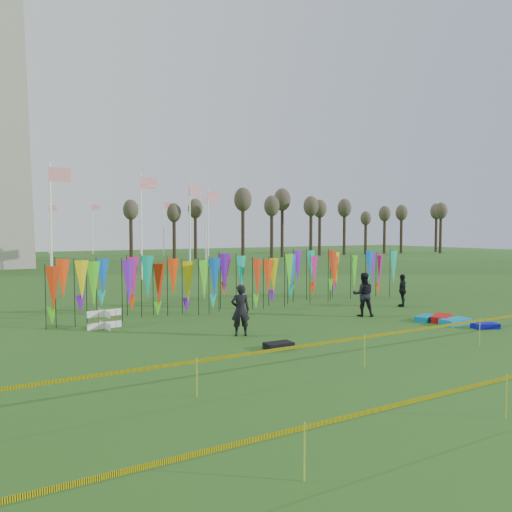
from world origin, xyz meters
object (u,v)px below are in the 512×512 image
person_mid (363,294)px  kite_bag_teal (455,322)px  box_kite (104,319)px  kite_bag_blue (485,326)px  kite_bag_red (442,318)px  kite_bag_black (279,346)px  person_right (402,290)px  person_left (240,310)px  kite_bag_turquoise (426,318)px

person_mid → kite_bag_teal: 3.87m
box_kite → kite_bag_blue: 14.54m
kite_bag_teal → kite_bag_red: bearing=79.1°
person_mid → kite_bag_black: (-6.43, -3.17, -0.85)m
person_right → person_mid: bearing=-18.9°
box_kite → kite_bag_blue: (12.63, -7.20, -0.27)m
person_mid → person_left: bearing=40.6°
person_right → box_kite: bearing=-43.2°
box_kite → person_left: person_left is taller
kite_bag_teal → person_right: bearing=68.7°
person_left → kite_bag_blue: (8.74, -3.54, -0.82)m
person_mid → person_right: 3.72m
box_kite → person_left: size_ratio=0.41×
person_left → kite_bag_teal: bearing=-175.4°
person_right → kite_bag_black: (-9.98, -4.28, -0.69)m
kite_bag_blue → kite_bag_teal: kite_bag_teal is taller
kite_bag_turquoise → kite_bag_blue: bearing=-72.8°
person_right → kite_bag_teal: (-1.73, -4.42, -0.68)m
kite_bag_red → person_left: bearing=168.8°
box_kite → person_left: 5.37m
person_right → kite_bag_turquoise: (-2.05, -3.24, -0.69)m
kite_bag_black → kite_bag_blue: bearing=-8.0°
kite_bag_red → person_right: bearing=66.6°
kite_bag_red → kite_bag_black: (-8.41, -0.64, -0.02)m
person_left → kite_bag_turquoise: bearing=-168.1°
person_left → kite_bag_blue: 9.46m
kite_bag_black → kite_bag_teal: bearing=-1.0°
person_mid → kite_bag_teal: person_mid is taller
box_kite → person_right: bearing=-7.0°
kite_bag_blue → person_right: bearing=76.1°
box_kite → person_mid: size_ratio=0.39×
person_mid → kite_bag_red: bearing=161.2°
kite_bag_black → person_mid: bearing=26.3°
person_right → kite_bag_red: size_ratio=1.17×
kite_bag_turquoise → box_kite: bearing=157.4°
kite_bag_blue → kite_bag_black: kite_bag_black is taller
person_right → kite_bag_blue: size_ratio=1.67×
box_kite → kite_bag_red: size_ratio=0.55×
kite_bag_turquoise → kite_bag_red: 0.61m
kite_bag_turquoise → person_mid: bearing=125.0°
person_mid → kite_bag_teal: bearing=152.0°
person_left → kite_bag_blue: bearing=179.0°
person_left → kite_bag_black: (0.11, -2.33, -0.82)m
box_kite → kite_bag_turquoise: (11.94, -4.96, -0.26)m
kite_bag_red → kite_bag_teal: bearing=-100.9°
person_right → kite_bag_red: 4.02m
person_left → person_mid: person_mid is taller
person_mid → person_right: person_mid is taller
box_kite → person_right: person_right is taller
person_left → person_right: bearing=-148.0°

